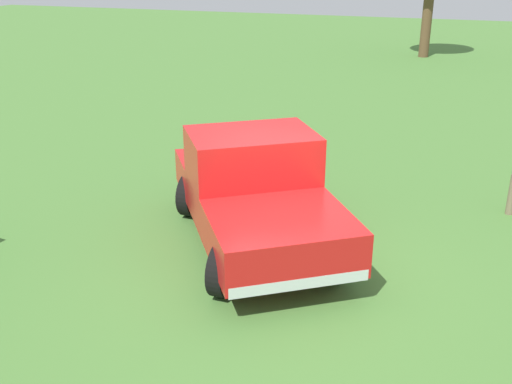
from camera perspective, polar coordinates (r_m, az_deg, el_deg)
The scene contains 3 objects.
ground_plane at distance 8.98m, azimuth 2.91°, elevation -7.68°, with size 80.00×80.00×0.00m, color #477533.
pickup_truck at distance 9.55m, azimuth -0.18°, elevation 0.46°, with size 4.76×4.17×1.81m.
traffic_cone at distance 13.54m, azimuth 2.37°, elevation 3.99°, with size 0.32×0.32×0.55m, color orange.
Camera 1 is at (-7.48, -2.26, 4.42)m, focal length 41.64 mm.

